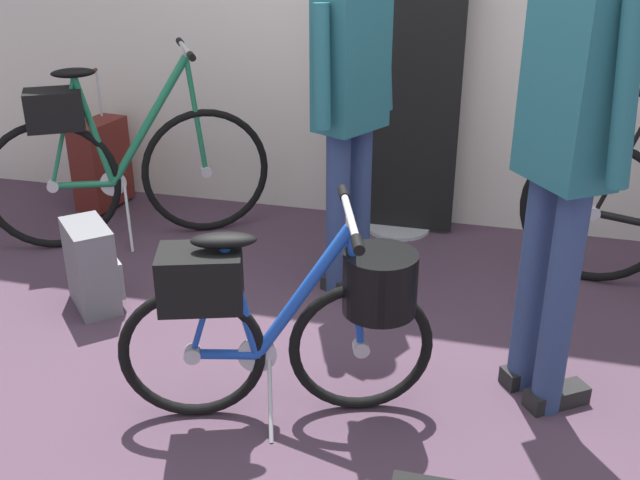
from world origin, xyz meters
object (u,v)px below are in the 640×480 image
display_bike_right (116,160)px  floor_banner_stand (404,92)px  visitor_browsing (351,97)px  rolling_suitcase (101,163)px  folding_bike_foreground (290,311)px  handbag_on_floor (92,267)px  visitor_near_wall (570,129)px

display_bike_right → floor_banner_stand: bearing=20.2°
visitor_browsing → rolling_suitcase: visitor_browsing is taller
display_bike_right → folding_bike_foreground: bearing=-42.8°
folding_bike_foreground → rolling_suitcase: (-1.70, 1.67, -0.14)m
display_bike_right → handbag_on_floor: bearing=-71.7°
folding_bike_foreground → handbag_on_floor: 1.25m
folding_bike_foreground → visitor_near_wall: 1.11m
handbag_on_floor → folding_bike_foreground: bearing=-25.6°
floor_banner_stand → folding_bike_foreground: (-0.11, -1.78, -0.38)m
floor_banner_stand → folding_bike_foreground: floor_banner_stand is taller
visitor_near_wall → rolling_suitcase: visitor_near_wall is taller
visitor_near_wall → handbag_on_floor: size_ratio=4.42×
handbag_on_floor → visitor_near_wall: bearing=-6.0°
rolling_suitcase → handbag_on_floor: 1.29m
visitor_browsing → folding_bike_foreground: bearing=-88.8°
visitor_near_wall → visitor_browsing: visitor_near_wall is taller
rolling_suitcase → handbag_on_floor: size_ratio=2.04×
display_bike_right → visitor_browsing: visitor_browsing is taller
display_bike_right → visitor_near_wall: visitor_near_wall is taller
visitor_browsing → visitor_near_wall: bearing=-38.6°
folding_bike_foreground → display_bike_right: (-1.35, 1.25, 0.05)m
rolling_suitcase → folding_bike_foreground: bearing=-44.5°
floor_banner_stand → visitor_near_wall: (0.76, -1.45, 0.25)m
display_bike_right → rolling_suitcase: bearing=129.9°
handbag_on_floor → visitor_browsing: bearing=24.6°
floor_banner_stand → handbag_on_floor: (-1.22, -1.25, -0.60)m
display_bike_right → handbag_on_floor: size_ratio=3.24×
floor_banner_stand → visitor_near_wall: 1.66m
display_bike_right → rolling_suitcase: 0.59m
visitor_browsing → rolling_suitcase: bearing=159.1°
visitor_near_wall → rolling_suitcase: (-2.57, 1.35, -0.76)m
folding_bike_foreground → floor_banner_stand: bearing=86.6°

